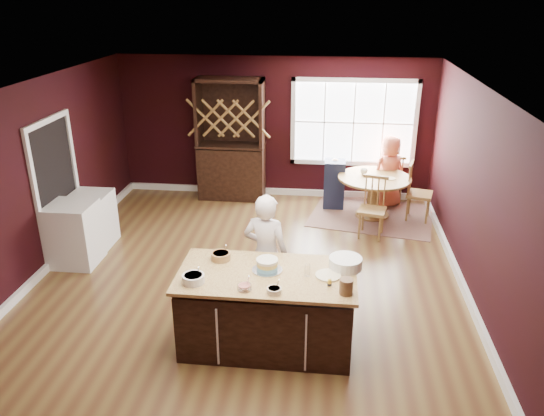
# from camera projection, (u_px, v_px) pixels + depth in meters

# --- Properties ---
(room_shell) EXTENTS (7.00, 7.00, 7.00)m
(room_shell) POSITION_uv_depth(u_px,v_px,m) (246.00, 192.00, 6.98)
(room_shell) COLOR brown
(room_shell) RESTS_ON ground
(window) EXTENTS (2.36, 0.10, 1.66)m
(window) POSITION_uv_depth(u_px,v_px,m) (354.00, 123.00, 9.96)
(window) COLOR white
(window) RESTS_ON room_shell
(doorway) EXTENTS (0.08, 1.26, 2.13)m
(doorway) POSITION_uv_depth(u_px,v_px,m) (58.00, 191.00, 7.96)
(doorway) COLOR white
(doorway) RESTS_ON room_shell
(kitchen_island) EXTENTS (1.98, 1.04, 0.92)m
(kitchen_island) POSITION_uv_depth(u_px,v_px,m) (267.00, 311.00, 6.04)
(kitchen_island) COLOR black
(kitchen_island) RESTS_ON ground
(dining_table) EXTENTS (1.29, 1.29, 0.75)m
(dining_table) POSITION_uv_depth(u_px,v_px,m) (374.00, 188.00, 9.46)
(dining_table) COLOR brown
(dining_table) RESTS_ON ground
(baker) EXTENTS (0.65, 0.50, 1.59)m
(baker) POSITION_uv_depth(u_px,v_px,m) (266.00, 254.00, 6.55)
(baker) COLOR silver
(baker) RESTS_ON ground
(layer_cake) EXTENTS (0.34, 0.34, 0.14)m
(layer_cake) POSITION_uv_depth(u_px,v_px,m) (267.00, 265.00, 5.90)
(layer_cake) COLOR silver
(layer_cake) RESTS_ON kitchen_island
(bowl_blue) EXTENTS (0.24, 0.24, 0.09)m
(bowl_blue) POSITION_uv_depth(u_px,v_px,m) (193.00, 279.00, 5.66)
(bowl_blue) COLOR silver
(bowl_blue) RESTS_ON kitchen_island
(bowl_yellow) EXTENTS (0.23, 0.23, 0.08)m
(bowl_yellow) POSITION_uv_depth(u_px,v_px,m) (221.00, 256.00, 6.15)
(bowl_yellow) COLOR olive
(bowl_yellow) RESTS_ON kitchen_island
(bowl_pink) EXTENTS (0.16, 0.16, 0.06)m
(bowl_pink) POSITION_uv_depth(u_px,v_px,m) (244.00, 287.00, 5.53)
(bowl_pink) COLOR silver
(bowl_pink) RESTS_ON kitchen_island
(bowl_olive) EXTENTS (0.16, 0.16, 0.06)m
(bowl_olive) POSITION_uv_depth(u_px,v_px,m) (274.00, 290.00, 5.47)
(bowl_olive) COLOR beige
(bowl_olive) RESTS_ON kitchen_island
(drinking_glass) EXTENTS (0.07, 0.07, 0.13)m
(drinking_glass) POSITION_uv_depth(u_px,v_px,m) (307.00, 270.00, 5.79)
(drinking_glass) COLOR silver
(drinking_glass) RESTS_ON kitchen_island
(dinner_plate) EXTENTS (0.28, 0.28, 0.02)m
(dinner_plate) POSITION_uv_depth(u_px,v_px,m) (328.00, 275.00, 5.80)
(dinner_plate) COLOR beige
(dinner_plate) RESTS_ON kitchen_island
(white_tub) EXTENTS (0.37, 0.37, 0.13)m
(white_tub) POSITION_uv_depth(u_px,v_px,m) (345.00, 263.00, 5.95)
(white_tub) COLOR white
(white_tub) RESTS_ON kitchen_island
(stoneware_crock) EXTENTS (0.14, 0.14, 0.17)m
(stoneware_crock) POSITION_uv_depth(u_px,v_px,m) (346.00, 287.00, 5.44)
(stoneware_crock) COLOR brown
(stoneware_crock) RESTS_ON kitchen_island
(toy_figurine) EXTENTS (0.05, 0.05, 0.08)m
(toy_figurine) POSITION_uv_depth(u_px,v_px,m) (329.00, 282.00, 5.60)
(toy_figurine) COLOR yellow
(toy_figurine) RESTS_ON kitchen_island
(rug) EXTENTS (2.40, 2.02, 0.01)m
(rug) POSITION_uv_depth(u_px,v_px,m) (372.00, 215.00, 9.66)
(rug) COLOR brown
(rug) RESTS_ON ground
(chair_east) EXTENTS (0.52, 0.53, 1.06)m
(chair_east) POSITION_uv_depth(u_px,v_px,m) (420.00, 192.00, 9.32)
(chair_east) COLOR olive
(chair_east) RESTS_ON ground
(chair_south) EXTENTS (0.51, 0.49, 1.03)m
(chair_south) POSITION_uv_depth(u_px,v_px,m) (372.00, 208.00, 8.67)
(chair_south) COLOR olive
(chair_south) RESTS_ON ground
(chair_north) EXTENTS (0.44, 0.42, 0.98)m
(chair_north) POSITION_uv_depth(u_px,v_px,m) (392.00, 178.00, 10.10)
(chair_north) COLOR brown
(chair_north) RESTS_ON ground
(seated_woman) EXTENTS (0.79, 0.70, 1.36)m
(seated_woman) POSITION_uv_depth(u_px,v_px,m) (389.00, 172.00, 9.86)
(seated_woman) COLOR #C0583C
(seated_woman) RESTS_ON ground
(high_chair) EXTENTS (0.38, 0.38, 0.95)m
(high_chair) POSITION_uv_depth(u_px,v_px,m) (334.00, 183.00, 9.90)
(high_chair) COLOR #1A2132
(high_chair) RESTS_ON ground
(toddler) EXTENTS (0.18, 0.14, 0.26)m
(toddler) POSITION_uv_depth(u_px,v_px,m) (332.00, 166.00, 9.75)
(toddler) COLOR #8CA5BF
(toddler) RESTS_ON high_chair
(table_plate) EXTENTS (0.18, 0.18, 0.01)m
(table_plate) POSITION_uv_depth(u_px,v_px,m) (390.00, 178.00, 9.28)
(table_plate) COLOR beige
(table_plate) RESTS_ON dining_table
(table_cup) EXTENTS (0.16, 0.16, 0.10)m
(table_cup) POSITION_uv_depth(u_px,v_px,m) (364.00, 172.00, 9.49)
(table_cup) COLOR white
(table_cup) RESTS_ON dining_table
(hutch) EXTENTS (1.27, 0.53, 2.33)m
(hutch) POSITION_uv_depth(u_px,v_px,m) (231.00, 140.00, 10.09)
(hutch) COLOR black
(hutch) RESTS_ON ground
(washer) EXTENTS (0.65, 0.63, 0.94)m
(washer) POSITION_uv_depth(u_px,v_px,m) (74.00, 234.00, 7.84)
(washer) COLOR silver
(washer) RESTS_ON ground
(dryer) EXTENTS (0.60, 0.58, 0.87)m
(dryer) POSITION_uv_depth(u_px,v_px,m) (93.00, 219.00, 8.45)
(dryer) COLOR white
(dryer) RESTS_ON ground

